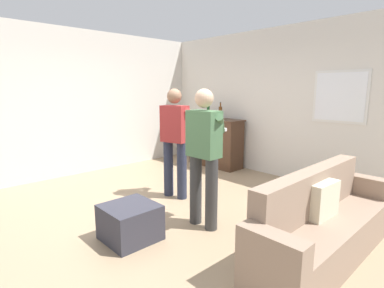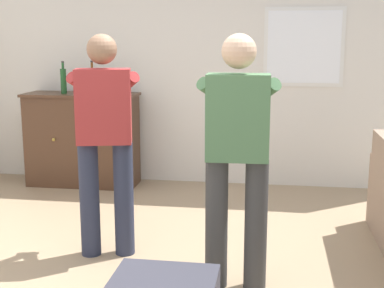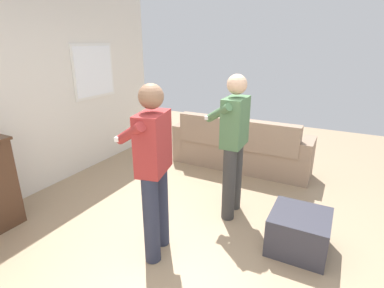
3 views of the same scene
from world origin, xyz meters
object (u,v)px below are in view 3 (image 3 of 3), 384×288
ottoman (299,232)px  person_standing_left (153,165)px  couch (239,149)px  person_standing_right (233,140)px

ottoman → person_standing_left: person_standing_left is taller
couch → person_standing_right: bearing=-164.8°
person_standing_right → ottoman: bearing=-111.1°
couch → ottoman: 2.05m
ottoman → person_standing_left: (-0.69, 1.25, 0.74)m
person_standing_right → couch: bearing=15.2°
couch → person_standing_right: size_ratio=1.34×
ottoman → person_standing_right: person_standing_right is taller
person_standing_left → person_standing_right: same height
couch → person_standing_left: person_standing_left is taller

